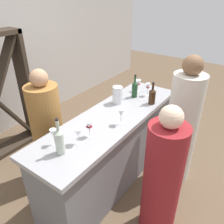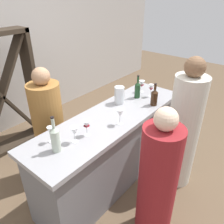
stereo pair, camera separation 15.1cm
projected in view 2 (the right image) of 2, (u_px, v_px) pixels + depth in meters
The scene contains 17 objects.
ground_plane at pixel (112, 178), 2.96m from camera, with size 12.00×12.00×0.00m, color brown.
back_wall at pixel (2, 45), 3.49m from camera, with size 8.00×0.10×2.80m, color #BCB7B2.
bar_counter at pixel (112, 149), 2.73m from camera, with size 2.12×0.63×0.94m.
wine_rack at pixel (1, 96), 3.15m from camera, with size 1.06×0.28×1.72m.
wine_bottle_leftmost_clear_pale at pixel (55, 138), 1.91m from camera, with size 0.08×0.08×0.34m.
wine_bottle_second_left_amber_brown at pixel (154, 97), 2.68m from camera, with size 0.08×0.08×0.28m.
wine_bottle_center_olive_green at pixel (137, 89), 2.86m from camera, with size 0.07×0.07×0.30m.
wine_glass_near_left at pixel (120, 114), 2.29m from camera, with size 0.08×0.08×0.17m.
wine_glass_near_center at pixel (151, 88), 2.89m from camera, with size 0.06×0.06×0.17m.
wine_glass_near_right at pixel (86, 125), 2.12m from camera, with size 0.07×0.07×0.16m.
wine_glass_far_left at pixel (74, 132), 2.03m from camera, with size 0.08×0.08×0.16m.
wine_glass_far_center at pixel (142, 84), 3.02m from camera, with size 0.08×0.08×0.16m.
wine_glass_far_right at pixel (51, 132), 2.03m from camera, with size 0.06×0.06×0.16m.
water_pitcher at pixel (119, 95), 2.72m from camera, with size 0.12×0.12×0.21m.
person_left_guest at pixel (183, 130), 2.60m from camera, with size 0.38×0.38×1.60m.
person_center_guest at pixel (157, 183), 2.03m from camera, with size 0.43×0.43×1.41m.
person_server_behind at pixel (50, 131), 2.73m from camera, with size 0.39×0.39×1.46m.
Camera 2 is at (-1.67, -1.37, 2.20)m, focal length 36.14 mm.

